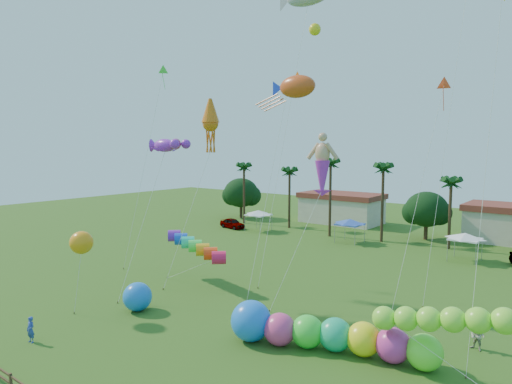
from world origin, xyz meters
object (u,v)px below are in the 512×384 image
Objects in this scene: caterpillar_inflatable at (322,334)px; blue_ball at (137,297)px; spectator_a at (31,330)px; car_a at (232,223)px; spectator_b at (477,336)px.

caterpillar_inflatable is 14.48m from blue_ball.
blue_ball reaches higher than spectator_a.
car_a is 41.87m from caterpillar_inflatable.
caterpillar_inflatable is (14.96, 10.23, 0.26)m from spectator_a.
spectator_a is 0.13× the size of caterpillar_inflatable.
spectator_b is at bearing 21.50° from blue_ball.
car_a is at bearing 104.81° from spectator_a.
blue_ball is at bearing 173.20° from caterpillar_inflatable.
car_a is 2.04× the size of blue_ball.
spectator_b is (38.66, -21.90, 0.15)m from car_a.
blue_ball is (-14.24, -2.63, -0.00)m from caterpillar_inflatable.
caterpillar_inflatable is at bearing 10.48° from blue_ball.
car_a is 2.45× the size of spectator_b.
blue_ball is at bearing 76.03° from spectator_a.
spectator_b is 9.37m from caterpillar_inflatable.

